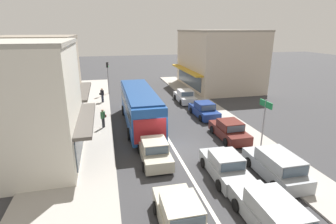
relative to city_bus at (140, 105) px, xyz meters
name	(u,v)px	position (x,y,z in m)	size (l,w,h in m)	color
ground_plane	(174,149)	(1.71, -5.34, -1.88)	(140.00, 140.00, 0.00)	#353538
lane_centre_line	(162,129)	(1.71, -1.34, -1.88)	(0.20, 28.00, 0.01)	silver
sidewalk_left	(82,127)	(-5.09, 0.66, -1.81)	(5.20, 44.00, 0.14)	#A39E96
kerb_right	(219,116)	(7.91, 0.66, -1.82)	(2.80, 44.00, 0.12)	#A39E96
shopfront_corner_near	(9,107)	(-8.47, -5.13, 1.93)	(8.74, 7.42, 7.62)	silver
shopfront_mid_block	(40,81)	(-8.47, 3.11, 1.95)	(7.46, 8.29, 7.68)	#B2A38E
building_right_far	(218,59)	(13.19, 13.50, 2.16)	(9.79, 12.55, 8.10)	beige
city_bus	(140,105)	(0.00, 0.00, 0.00)	(2.78, 10.87, 3.23)	#1E4C99
sedan_adjacent_lane_lead	(181,217)	(-0.04, -13.13, -1.22)	(1.93, 4.22, 1.47)	#B7B29E
sedan_behind_bus_mid	(225,166)	(3.64, -9.60, -1.22)	(1.97, 4.24, 1.47)	#9EA3A8
sedan_queue_gap_filler	(154,151)	(0.02, -6.72, -1.22)	(1.94, 4.22, 1.47)	#B7B29E
wagon_queue_far_back	(272,215)	(3.71, -14.01, -1.14)	(1.96, 4.51, 1.58)	#9EA3A8
parked_wagon_kerb_front	(276,166)	(6.45, -10.38, -1.14)	(1.97, 4.52, 1.58)	#9EA3A8
parked_sedan_kerb_second	(229,131)	(6.39, -4.52, -1.22)	(1.93, 4.21, 1.47)	#561E19
parked_sedan_kerb_third	(204,110)	(6.40, 0.99, -1.22)	(2.01, 4.26, 1.47)	navy
parked_sedan_kerb_rear	(185,97)	(6.17, 6.60, -1.22)	(1.93, 4.21, 1.47)	silver
traffic_light_downstreet	(108,73)	(-2.44, 12.59, 0.97)	(0.32, 0.24, 4.20)	gray
directional_road_sign	(265,113)	(7.91, -6.62, 0.80)	(0.10, 1.40, 3.60)	gray
pedestrian_with_handbag_near	(103,117)	(-3.18, -0.11, -0.81)	(0.49, 0.61, 1.63)	#333338
pedestrian_browsing_midblock	(102,94)	(-3.26, 8.31, -0.81)	(0.54, 0.57, 1.63)	#232838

